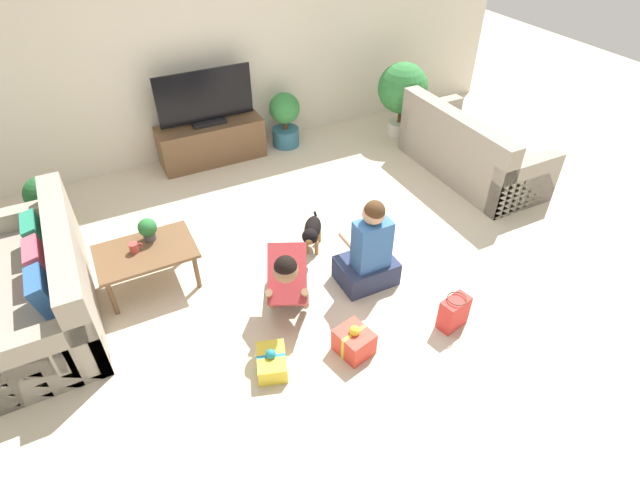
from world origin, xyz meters
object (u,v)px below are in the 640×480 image
(sofa_right, at_px, (469,152))
(tabletop_plant, at_px, (148,229))
(potted_plant_back_right, at_px, (285,118))
(tv, at_px, (206,101))
(dog, at_px, (312,231))
(coffee_table, at_px, (146,254))
(potted_plant_corner_right, at_px, (402,90))
(gift_box_b, at_px, (272,362))
(gift_bag_a, at_px, (454,312))
(tv_console, at_px, (212,142))
(person_sitting, at_px, (369,254))
(gift_box_a, at_px, (354,341))
(person_kneeling, at_px, (288,276))
(potted_plant_corner_left, at_px, (46,202))
(mug, at_px, (134,247))
(sofa_left, at_px, (41,288))

(sofa_right, bearing_deg, tabletop_plant, 91.58)
(sofa_right, height_order, potted_plant_back_right, sofa_right)
(tv, distance_m, dog, 2.34)
(sofa_right, distance_m, coffee_table, 3.94)
(potted_plant_corner_right, distance_m, dog, 2.88)
(sofa_right, distance_m, gift_box_b, 3.71)
(gift_bag_a, bearing_deg, tabletop_plant, 139.02)
(potted_plant_back_right, relative_size, dog, 1.61)
(tv_console, relative_size, gift_box_b, 3.51)
(tv, xyz_separation_m, person_sitting, (0.58, -2.89, -0.47))
(coffee_table, distance_m, gift_box_a, 2.02)
(potted_plant_corner_right, bearing_deg, coffee_table, -158.04)
(gift_box_b, bearing_deg, person_kneeling, 54.32)
(gift_box_a, bearing_deg, tabletop_plant, 125.51)
(potted_plant_corner_left, xyz_separation_m, potted_plant_back_right, (2.97, 0.63, 0.04))
(potted_plant_back_right, bearing_deg, gift_bag_a, -90.97)
(coffee_table, distance_m, potted_plant_back_right, 2.97)
(dog, xyz_separation_m, gift_bag_a, (0.62, -1.44, -0.10))
(coffee_table, relative_size, person_kneeling, 1.04)
(sofa_right, distance_m, tv, 3.27)
(tv, relative_size, mug, 9.82)
(coffee_table, bearing_deg, person_sitting, -26.21)
(tv_console, xyz_separation_m, gift_box_a, (0.05, -3.55, -0.14))
(gift_bag_a, bearing_deg, person_sitting, 115.00)
(coffee_table, relative_size, mug, 7.21)
(sofa_right, xyz_separation_m, potted_plant_corner_right, (-0.15, 1.28, 0.35))
(tv_console, bearing_deg, coffee_table, -121.45)
(tv_console, height_order, gift_box_a, tv_console)
(coffee_table, relative_size, potted_plant_back_right, 1.18)
(sofa_right, bearing_deg, coffee_table, 93.53)
(sofa_left, distance_m, tv, 2.93)
(sofa_right, relative_size, tv_console, 1.42)
(tv_console, relative_size, person_sitting, 1.41)
(person_kneeling, bearing_deg, potted_plant_back_right, 92.17)
(potted_plant_corner_right, bearing_deg, potted_plant_corner_left, -177.39)
(potted_plant_corner_right, distance_m, gift_box_b, 4.35)
(tv, xyz_separation_m, potted_plant_corner_right, (2.56, -0.48, -0.17))
(sofa_left, height_order, gift_box_a, sofa_left)
(coffee_table, bearing_deg, tv_console, 58.55)
(mug, bearing_deg, person_kneeling, -37.63)
(coffee_table, distance_m, dog, 1.57)
(person_kneeling, relative_size, gift_box_a, 2.52)
(potted_plant_corner_right, relative_size, mug, 8.41)
(tv_console, xyz_separation_m, dog, (0.32, -2.24, -0.01))
(person_kneeling, height_order, dog, person_kneeling)
(mug, bearing_deg, coffee_table, -16.44)
(potted_plant_back_right, distance_m, dog, 2.30)
(potted_plant_corner_right, relative_size, dog, 2.21)
(potted_plant_back_right, relative_size, tabletop_plant, 3.29)
(sofa_left, relative_size, tv, 1.58)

